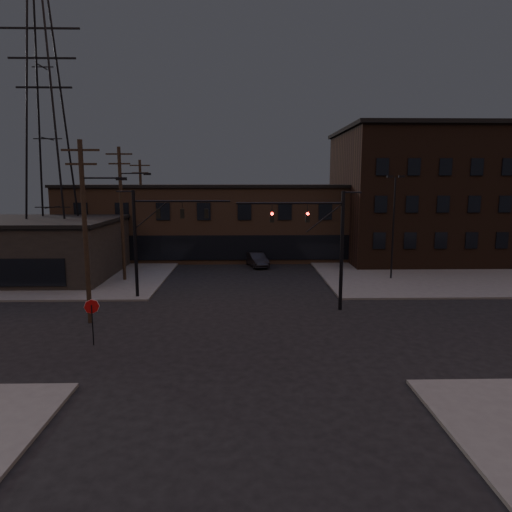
{
  "coord_description": "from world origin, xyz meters",
  "views": [
    {
      "loc": [
        0.08,
        -25.35,
        8.53
      ],
      "look_at": [
        0.82,
        5.83,
        3.5
      ],
      "focal_mm": 32.0,
      "sensor_mm": 36.0,
      "label": 1
    }
  ],
  "objects_px": {
    "stop_sign": "(92,311)",
    "car_crossing": "(257,260)",
    "parked_car_lot_a": "(373,254)",
    "parked_car_lot_b": "(376,256)",
    "traffic_signal_near": "(325,238)",
    "traffic_signal_far": "(152,231)"
  },
  "relations": [
    {
      "from": "parked_car_lot_a",
      "to": "parked_car_lot_b",
      "type": "relative_size",
      "value": 1.0
    },
    {
      "from": "parked_car_lot_a",
      "to": "parked_car_lot_b",
      "type": "bearing_deg",
      "value": -175.36
    },
    {
      "from": "parked_car_lot_a",
      "to": "stop_sign",
      "type": "bearing_deg",
      "value": 132.69
    },
    {
      "from": "parked_car_lot_a",
      "to": "car_crossing",
      "type": "height_order",
      "value": "parked_car_lot_a"
    },
    {
      "from": "traffic_signal_far",
      "to": "parked_car_lot_a",
      "type": "bearing_deg",
      "value": 35.57
    },
    {
      "from": "parked_car_lot_b",
      "to": "car_crossing",
      "type": "xyz_separation_m",
      "value": [
        -12.7,
        -1.36,
        -0.1
      ]
    },
    {
      "from": "traffic_signal_near",
      "to": "parked_car_lot_b",
      "type": "bearing_deg",
      "value": 63.92
    },
    {
      "from": "stop_sign",
      "to": "car_crossing",
      "type": "relative_size",
      "value": 0.58
    },
    {
      "from": "stop_sign",
      "to": "parked_car_lot_a",
      "type": "xyz_separation_m",
      "value": [
        21.85,
        24.69,
        -0.92
      ]
    },
    {
      "from": "parked_car_lot_a",
      "to": "parked_car_lot_b",
      "type": "xyz_separation_m",
      "value": [
        0.12,
        -0.62,
        -0.12
      ]
    },
    {
      "from": "traffic_signal_near",
      "to": "parked_car_lot_b",
      "type": "distance_m",
      "value": 20.01
    },
    {
      "from": "stop_sign",
      "to": "parked_car_lot_b",
      "type": "bearing_deg",
      "value": 47.62
    },
    {
      "from": "traffic_signal_far",
      "to": "parked_car_lot_b",
      "type": "bearing_deg",
      "value": 34.26
    },
    {
      "from": "stop_sign",
      "to": "car_crossing",
      "type": "bearing_deg",
      "value": 67.82
    },
    {
      "from": "stop_sign",
      "to": "car_crossing",
      "type": "height_order",
      "value": "stop_sign"
    },
    {
      "from": "traffic_signal_near",
      "to": "car_crossing",
      "type": "bearing_deg",
      "value": 104.18
    },
    {
      "from": "traffic_signal_far",
      "to": "parked_car_lot_b",
      "type": "relative_size",
      "value": 1.75
    },
    {
      "from": "traffic_signal_near",
      "to": "traffic_signal_far",
      "type": "bearing_deg",
      "value": 163.83
    },
    {
      "from": "traffic_signal_near",
      "to": "car_crossing",
      "type": "relative_size",
      "value": 1.86
    },
    {
      "from": "traffic_signal_near",
      "to": "car_crossing",
      "type": "height_order",
      "value": "traffic_signal_near"
    },
    {
      "from": "stop_sign",
      "to": "parked_car_lot_a",
      "type": "relative_size",
      "value": 0.54
    },
    {
      "from": "parked_car_lot_b",
      "to": "car_crossing",
      "type": "relative_size",
      "value": 1.06
    }
  ]
}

